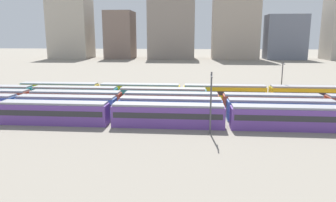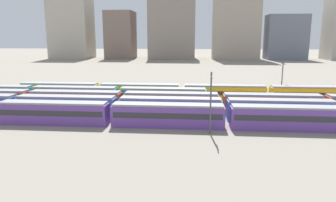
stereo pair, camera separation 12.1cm
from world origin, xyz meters
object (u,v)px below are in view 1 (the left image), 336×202
(catenary_pole_0, at_px, (211,100))
(catenary_pole_1, at_px, (282,78))
(train_track_2, at_px, (171,102))
(train_track_4, at_px, (224,93))
(train_track_0, at_px, (110,114))
(train_track_1, at_px, (170,108))
(train_track_3, at_px, (75,95))

(catenary_pole_0, relative_size, catenary_pole_1, 1.05)
(train_track_2, relative_size, catenary_pole_0, 10.10)
(train_track_4, bearing_deg, train_track_0, -134.15)
(train_track_1, relative_size, catenary_pole_1, 10.58)
(train_track_1, height_order, train_track_2, same)
(train_track_1, xyz_separation_m, train_track_4, (10.76, 15.60, 0.00))
(train_track_2, bearing_deg, train_track_3, 166.11)
(catenary_pole_1, bearing_deg, train_track_2, -150.53)
(train_track_4, relative_size, catenary_pole_1, 10.58)
(train_track_3, bearing_deg, catenary_pole_1, 10.58)
(train_track_0, bearing_deg, catenary_pole_0, -11.31)
(train_track_2, xyz_separation_m, catenary_pole_0, (6.87, -13.61, 3.27))
(catenary_pole_0, bearing_deg, train_track_1, 128.17)
(train_track_3, bearing_deg, train_track_0, -52.75)
(train_track_1, relative_size, train_track_2, 1.00)
(train_track_1, distance_m, train_track_2, 5.21)
(train_track_0, xyz_separation_m, catenary_pole_1, (33.31, 24.04, 3.05))
(catenary_pole_1, bearing_deg, train_track_3, -169.42)
(train_track_0, relative_size, train_track_1, 0.80)
(train_track_1, height_order, train_track_4, same)
(train_track_3, height_order, train_track_4, same)
(train_track_2, relative_size, train_track_3, 1.68)
(train_track_2, bearing_deg, train_track_4, 43.33)
(catenary_pole_1, bearing_deg, train_track_4, -166.13)
(train_track_4, distance_m, catenary_pole_0, 24.58)
(train_track_0, xyz_separation_m, train_track_4, (20.19, 20.80, 0.00))
(train_track_4, bearing_deg, catenary_pole_0, -99.81)
(train_track_0, height_order, catenary_pole_0, catenary_pole_0)
(train_track_2, height_order, catenary_pole_0, catenary_pole_0)
(train_track_0, height_order, train_track_2, same)
(train_track_0, distance_m, train_track_3, 19.60)
(train_track_0, xyz_separation_m, train_track_2, (9.17, 10.40, 0.00))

